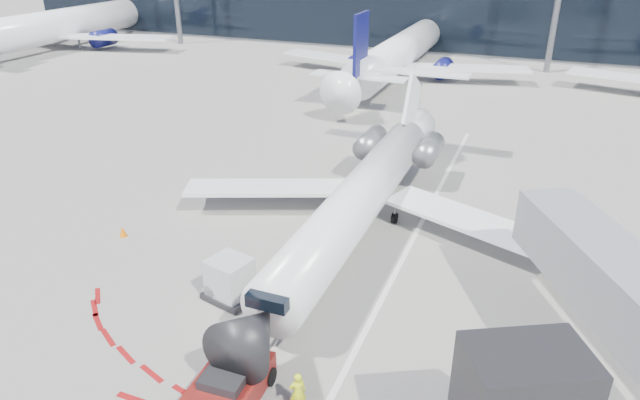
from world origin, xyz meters
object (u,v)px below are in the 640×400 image
at_px(regional_jet, 365,191).
at_px(ramp_worker, 298,392).
at_px(pushback_tug, 230,386).
at_px(uld_container, 230,280).

bearing_deg(regional_jet, ramp_worker, -81.57).
relative_size(pushback_tug, uld_container, 2.16).
relative_size(ramp_worker, uld_container, 0.65).
bearing_deg(pushback_tug, ramp_worker, 7.27).
height_order(regional_jet, pushback_tug, regional_jet).
height_order(ramp_worker, uld_container, uld_container).
xyz_separation_m(ramp_worker, uld_container, (-5.38, 4.87, 0.18)).
bearing_deg(ramp_worker, pushback_tug, -27.39).
relative_size(regional_jet, pushback_tug, 4.98).
xyz_separation_m(pushback_tug, uld_container, (-3.01, 5.29, 0.37)).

